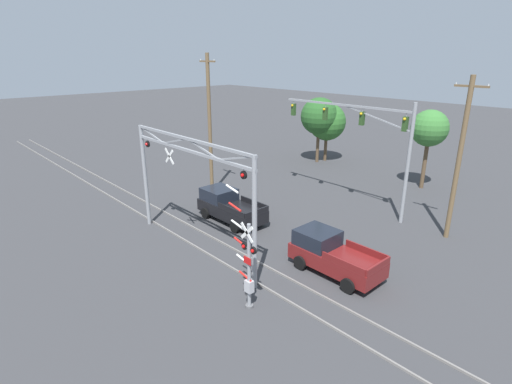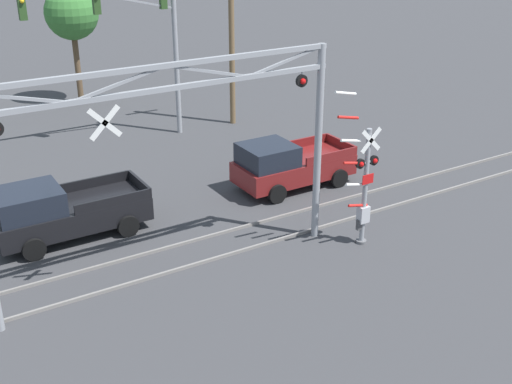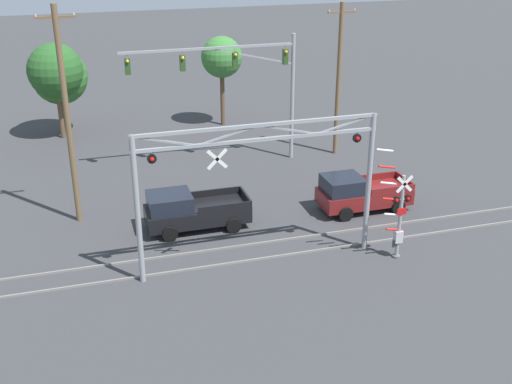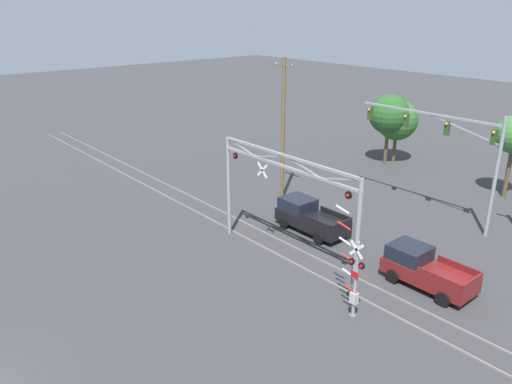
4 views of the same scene
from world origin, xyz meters
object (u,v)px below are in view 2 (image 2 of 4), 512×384
crossing_signal_mast (363,188)px  pickup_truck_lead (62,211)px  traffic_signal_span (118,25)px  utility_pole_right (231,27)px  background_tree_far_right_verge (72,14)px  crossing_gantry (169,138)px  pickup_truck_following (288,165)px

crossing_signal_mast → pickup_truck_lead: size_ratio=1.06×
traffic_signal_span → crossing_signal_mast: bearing=-78.2°
pickup_truck_lead → utility_pole_right: bearing=35.9°
background_tree_far_right_verge → crossing_gantry: bearing=-99.7°
crossing_gantry → background_tree_far_right_verge: 20.64m
utility_pole_right → background_tree_far_right_verge: bearing=124.3°
crossing_signal_mast → pickup_truck_lead: (-8.19, 5.54, -1.03)m
pickup_truck_following → crossing_gantry: bearing=-149.7°
crossing_signal_mast → pickup_truck_lead: 9.94m
crossing_signal_mast → background_tree_far_right_verge: bearing=96.8°
pickup_truck_lead → utility_pole_right: (11.08, 8.03, 3.94)m
crossing_signal_mast → traffic_signal_span: 14.34m
traffic_signal_span → utility_pole_right: 5.77m
traffic_signal_span → utility_pole_right: size_ratio=1.10×
pickup_truck_following → utility_pole_right: (2.28, 8.43, 3.94)m
pickup_truck_lead → pickup_truck_following: size_ratio=1.06×
pickup_truck_lead → pickup_truck_following: (8.80, -0.40, -0.00)m
crossing_gantry → crossing_signal_mast: size_ratio=1.96×
crossing_gantry → background_tree_far_right_verge: crossing_gantry is taller
background_tree_far_right_verge → utility_pole_right: bearing=-55.7°
crossing_gantry → pickup_truck_lead: 5.91m
crossing_signal_mast → pickup_truck_lead: bearing=145.9°
crossing_gantry → utility_pole_right: utility_pole_right is taller
crossing_gantry → background_tree_far_right_verge: (3.46, 20.34, 0.53)m
traffic_signal_span → pickup_truck_following: bearing=-67.8°
crossing_signal_mast → utility_pole_right: (2.89, 13.57, 2.91)m
crossing_signal_mast → utility_pole_right: utility_pole_right is taller
pickup_truck_lead → pickup_truck_following: bearing=-2.6°
crossing_signal_mast → traffic_signal_span: size_ratio=0.51×
crossing_gantry → pickup_truck_lead: size_ratio=2.08×
pickup_truck_following → background_tree_far_right_verge: size_ratio=0.74×
traffic_signal_span → pickup_truck_lead: size_ratio=2.07×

